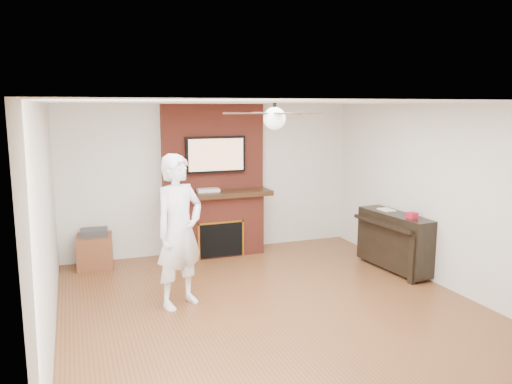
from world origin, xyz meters
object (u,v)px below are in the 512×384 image
object	(u,v)px
piano	(395,240)
side_table	(95,250)
fireplace	(216,195)
person	(179,231)

from	to	relation	value
piano	side_table	bearing A→B (deg)	152.77
fireplace	side_table	xyz separation A→B (m)	(-1.96, -0.07, -0.72)
person	side_table	distance (m)	2.27
fireplace	side_table	size ratio (longest dim) A/B	4.16
person	piano	xyz separation A→B (m)	(3.32, 0.21, -0.48)
person	piano	size ratio (longest dim) A/B	1.39
side_table	piano	size ratio (longest dim) A/B	0.44
fireplace	person	world-z (taller)	fireplace
side_table	fireplace	bearing A→B (deg)	6.73
fireplace	piano	xyz separation A→B (m)	(2.29, -1.81, -0.52)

